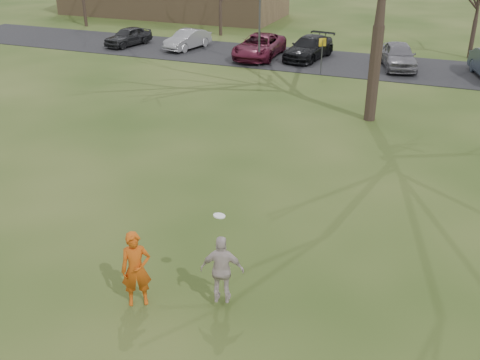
% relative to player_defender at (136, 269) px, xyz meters
% --- Properties ---
extents(ground, '(120.00, 120.00, 0.00)m').
position_rel_player_defender_xyz_m(ground, '(0.90, 0.33, -0.96)').
color(ground, '#1E380F').
rests_on(ground, ground).
extents(parking_strip, '(62.00, 6.50, 0.04)m').
position_rel_player_defender_xyz_m(parking_strip, '(0.90, 25.33, -0.94)').
color(parking_strip, black).
rests_on(parking_strip, ground).
extents(player_defender, '(0.84, 0.76, 1.92)m').
position_rel_player_defender_xyz_m(player_defender, '(0.00, 0.00, 0.00)').
color(player_defender, '#BF4C0F').
rests_on(player_defender, ground).
extents(car_0, '(2.32, 3.99, 1.28)m').
position_rel_player_defender_xyz_m(car_0, '(-15.64, 24.91, -0.28)').
color(car_0, '#232326').
rests_on(car_0, parking_strip).
extents(car_1, '(2.13, 4.06, 1.27)m').
position_rel_player_defender_xyz_m(car_1, '(-11.27, 25.48, -0.29)').
color(car_1, gray).
rests_on(car_1, parking_strip).
extents(car_2, '(2.58, 5.32, 1.46)m').
position_rel_player_defender_xyz_m(car_2, '(-5.80, 24.83, -0.19)').
color(car_2, '#581429').
rests_on(car_2, parking_strip).
extents(car_3, '(2.66, 5.03, 1.39)m').
position_rel_player_defender_xyz_m(car_3, '(-2.74, 25.70, -0.23)').
color(car_3, black).
rests_on(car_3, parking_strip).
extents(car_4, '(2.94, 4.76, 1.51)m').
position_rel_player_defender_xyz_m(car_4, '(2.89, 25.30, -0.16)').
color(car_4, slate).
rests_on(car_4, parking_strip).
extents(catching_play, '(1.09, 0.67, 2.35)m').
position_rel_player_defender_xyz_m(catching_play, '(1.92, 0.62, 0.07)').
color(catching_play, '#C1B0AD').
rests_on(catching_play, ground).
extents(sign_yellow, '(0.35, 0.35, 2.08)m').
position_rel_player_defender_xyz_m(sign_yellow, '(-1.10, 22.33, 0.49)').
color(sign_yellow, '#47474C').
rests_on(sign_yellow, ground).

